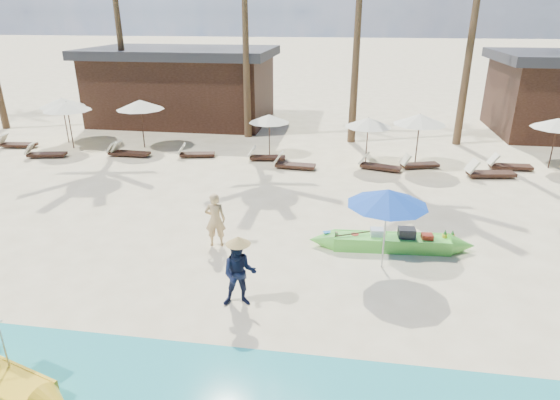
# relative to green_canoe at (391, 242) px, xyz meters

# --- Properties ---
(ground) EXTENTS (240.00, 240.00, 0.00)m
(ground) POSITION_rel_green_canoe_xyz_m (-3.38, -2.27, -0.22)
(ground) COLOR #FAE9B8
(ground) RESTS_ON ground
(green_canoe) EXTENTS (5.17, 0.88, 0.66)m
(green_canoe) POSITION_rel_green_canoe_xyz_m (0.00, 0.00, 0.00)
(green_canoe) COLOR #5CD741
(green_canoe) RESTS_ON ground
(tourist) EXTENTS (0.64, 0.47, 1.60)m
(tourist) POSITION_rel_green_canoe_xyz_m (-4.95, -0.51, 0.58)
(tourist) COLOR tan
(tourist) RESTS_ON ground
(vendor_green) EXTENTS (0.88, 0.74, 1.61)m
(vendor_green) POSITION_rel_green_canoe_xyz_m (-3.59, -3.29, 0.59)
(vendor_green) COLOR #151C3A
(vendor_green) RESTS_ON ground
(blue_umbrella) EXTENTS (2.04, 2.04, 2.19)m
(blue_umbrella) POSITION_rel_green_canoe_xyz_m (-0.30, -1.09, 1.76)
(blue_umbrella) COLOR #99999E
(blue_umbrella) RESTS_ON ground
(resort_parasol_2) EXTENTS (2.21, 2.21, 2.28)m
(resort_parasol_2) POSITION_rel_green_canoe_xyz_m (-15.61, 9.40, 1.83)
(resort_parasol_2) COLOR #3A2118
(resort_parasol_2) RESTS_ON ground
(lounger_2_left) EXTENTS (1.83, 0.72, 0.61)m
(lounger_2_left) POSITION_rel_green_canoe_xyz_m (-17.61, 8.11, -0.02)
(lounger_2_left) COLOR #3A2118
(lounger_2_left) RESTS_ON ground
(resort_parasol_3) EXTENTS (2.23, 2.23, 2.30)m
(resort_parasol_3) POSITION_rel_green_canoe_xyz_m (-14.75, 8.43, 1.85)
(resort_parasol_3) COLOR #3A2118
(resort_parasol_3) RESTS_ON ground
(lounger_3_left) EXTENTS (1.83, 0.87, 0.60)m
(lounger_3_left) POSITION_rel_green_canoe_xyz_m (-15.21, 6.76, -0.02)
(lounger_3_left) COLOR #3A2118
(lounger_3_left) RESTS_ON ground
(lounger_3_right) EXTENTS (1.64, 0.52, 0.56)m
(lounger_3_right) POSITION_rel_green_canoe_xyz_m (-11.70, 7.51, -0.04)
(lounger_3_right) COLOR #3A2118
(lounger_3_right) RESTS_ON ground
(resort_parasol_4) EXTENTS (2.27, 2.27, 2.34)m
(resort_parasol_4) POSITION_rel_green_canoe_xyz_m (-11.36, 9.10, 1.89)
(resort_parasol_4) COLOR #3A2118
(resort_parasol_4) RESTS_ON ground
(lounger_4_left) EXTENTS (1.80, 0.65, 0.60)m
(lounger_4_left) POSITION_rel_green_canoe_xyz_m (-11.43, 7.55, -0.02)
(lounger_4_left) COLOR #3A2118
(lounger_4_left) RESTS_ON ground
(lounger_4_right) EXTENTS (1.75, 0.85, 0.57)m
(lounger_4_right) POSITION_rel_green_canoe_xyz_m (-8.36, 7.84, -0.03)
(lounger_4_right) COLOR #3A2118
(lounger_4_right) RESTS_ON ground
(resort_parasol_5) EXTENTS (1.87, 1.87, 1.93)m
(resort_parasol_5) POSITION_rel_green_canoe_xyz_m (-4.99, 8.67, 1.52)
(resort_parasol_5) COLOR #3A2118
(resort_parasol_5) RESTS_ON ground
(lounger_5_left) EXTENTS (1.72, 0.70, 0.57)m
(lounger_5_left) POSITION_rel_green_canoe_xyz_m (-5.06, 7.84, -0.03)
(lounger_5_left) COLOR #3A2118
(lounger_5_left) RESTS_ON ground
(resort_parasol_6) EXTENTS (2.02, 2.02, 2.08)m
(resort_parasol_6) POSITION_rel_green_canoe_xyz_m (-0.56, 7.95, 1.65)
(resort_parasol_6) COLOR #3A2118
(resort_parasol_6) RESTS_ON ground
(lounger_6_left) EXTENTS (1.82, 0.67, 0.61)m
(lounger_6_left) POSITION_rel_green_canoe_xyz_m (-3.68, 6.85, -0.02)
(lounger_6_left) COLOR #3A2118
(lounger_6_left) RESTS_ON ground
(lounger_6_right) EXTENTS (1.85, 1.00, 0.60)m
(lounger_6_right) POSITION_rel_green_canoe_xyz_m (-0.08, 7.23, -0.02)
(lounger_6_right) COLOR #3A2118
(lounger_6_right) RESTS_ON ground
(resort_parasol_7) EXTENTS (2.23, 2.23, 2.29)m
(resort_parasol_7) POSITION_rel_green_canoe_xyz_m (1.56, 7.99, 1.85)
(resort_parasol_7) COLOR #3A2118
(resort_parasol_7) RESTS_ON ground
(lounger_7_left) EXTENTS (1.76, 1.02, 0.57)m
(lounger_7_left) POSITION_rel_green_canoe_xyz_m (1.62, 7.70, -0.03)
(lounger_7_left) COLOR #3A2118
(lounger_7_left) RESTS_ON ground
(lounger_7_right) EXTENTS (2.03, 0.90, 0.66)m
(lounger_7_right) POSITION_rel_green_canoe_xyz_m (4.29, 6.89, 0.00)
(lounger_7_right) COLOR #3A2118
(lounger_7_right) RESTS_ON ground
(resort_parasol_8) EXTENTS (2.10, 2.10, 2.16)m
(resort_parasol_8) POSITION_rel_green_canoe_xyz_m (7.22, 8.58, 1.73)
(resort_parasol_8) COLOR #3A2118
(resort_parasol_8) RESTS_ON ground
(lounger_8_left) EXTENTS (1.80, 0.59, 0.61)m
(lounger_8_left) POSITION_rel_green_canoe_xyz_m (5.39, 8.08, -0.02)
(lounger_8_left) COLOR #3A2118
(lounger_8_left) RESTS_ON ground
(pavilion_west) EXTENTS (10.80, 6.60, 4.30)m
(pavilion_west) POSITION_rel_green_canoe_xyz_m (-11.38, 15.23, 1.97)
(pavilion_west) COLOR #3A2118
(pavilion_west) RESTS_ON ground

